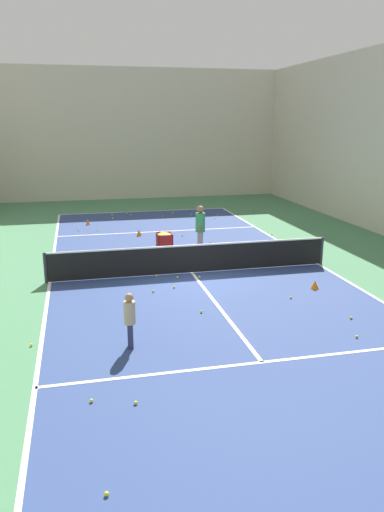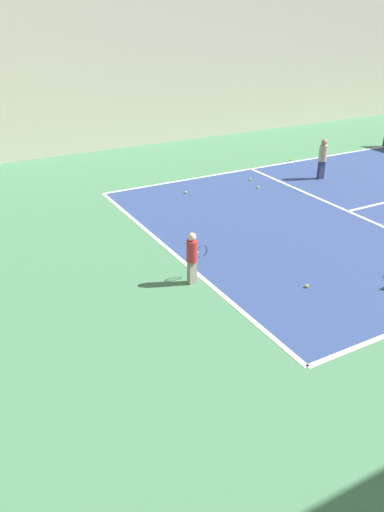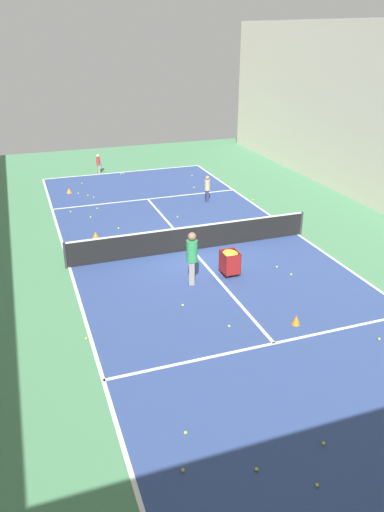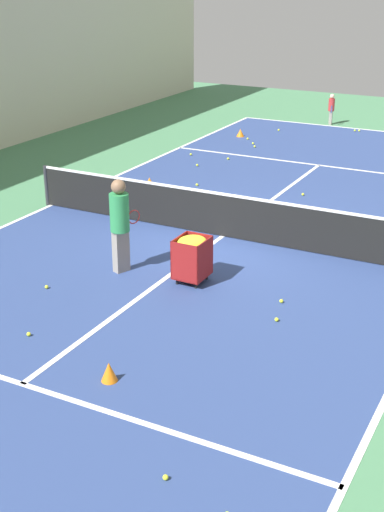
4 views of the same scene
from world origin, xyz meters
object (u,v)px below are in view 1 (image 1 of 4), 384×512
object	(u,v)px
training_cone_1	(88,222)
training_cone_0	(315,285)
tennis_net	(192,258)
ball_cart	(164,240)
coach_at_net	(200,226)
child_midcourt	(130,317)

from	to	relation	value
training_cone_1	training_cone_0	bearing A→B (deg)	-60.43
tennis_net	ball_cart	bearing A→B (deg)	101.96
ball_cart	training_cone_1	size ratio (longest dim) A/B	2.94
coach_at_net	training_cone_1	world-z (taller)	coach_at_net
tennis_net	child_midcourt	world-z (taller)	child_midcourt
coach_at_net	child_midcourt	xyz separation A→B (m)	(-3.57, -7.84, -0.30)
tennis_net	ball_cart	size ratio (longest dim) A/B	10.84
tennis_net	training_cone_0	distance (m)	4.11
tennis_net	ball_cart	xyz separation A→B (m)	(-0.51, 2.41, 0.12)
coach_at_net	tennis_net	bearing A→B (deg)	1.86
ball_cart	training_cone_1	bearing A→B (deg)	112.23
child_midcourt	training_cone_0	size ratio (longest dim) A/B	4.99
coach_at_net	training_cone_1	distance (m)	7.66
ball_cart	training_cone_1	xyz separation A→B (m)	(-2.68, 6.57, -0.47)
tennis_net	coach_at_net	bearing A→B (deg)	70.29
tennis_net	child_midcourt	bearing A→B (deg)	-116.69
coach_at_net	ball_cart	bearing A→B (deg)	-61.55
training_cone_1	tennis_net	bearing A→B (deg)	-70.42
tennis_net	training_cone_1	bearing A→B (deg)	109.58
child_midcourt	ball_cart	distance (m)	7.96
training_cone_0	training_cone_1	size ratio (longest dim) A/B	0.87
child_midcourt	ball_cart	bearing A→B (deg)	-10.85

